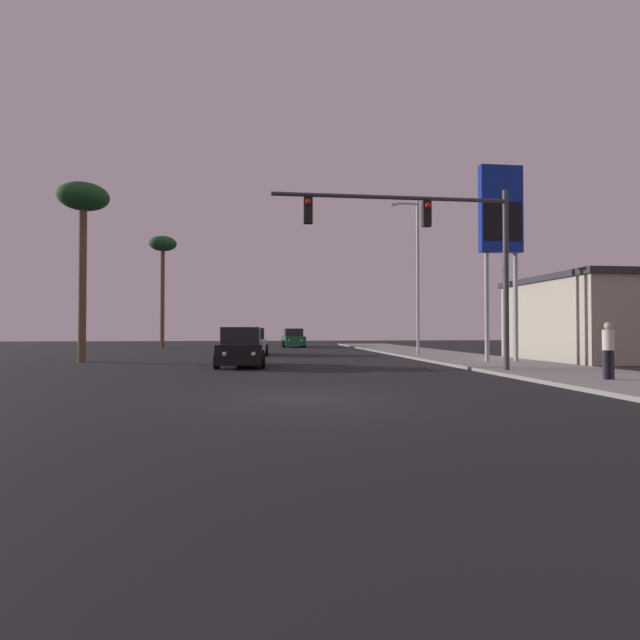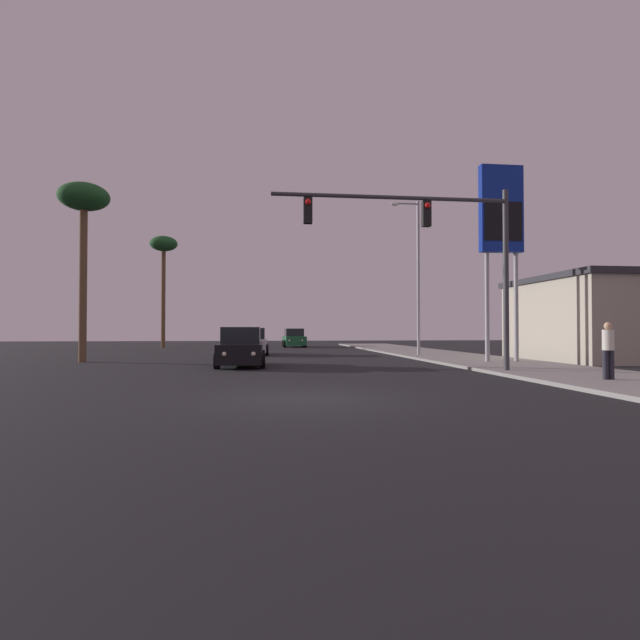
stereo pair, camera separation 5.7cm
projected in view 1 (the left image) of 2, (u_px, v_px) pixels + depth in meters
The scene contains 12 objects.
ground_plane at pixel (308, 398), 11.35m from camera, with size 120.00×120.00×0.00m, color black.
sidewalk_right at pixel (497, 363), 22.42m from camera, with size 5.00×60.00×0.12m.
building_gas_station at pixel (630, 318), 25.88m from camera, with size 10.30×8.30×4.30m.
car_green at pixel (293, 339), 45.43m from camera, with size 2.04×4.34×1.68m.
car_black at pixel (241, 349), 21.37m from camera, with size 2.04×4.32×1.68m.
car_silver at pixel (251, 343), 31.35m from camera, with size 2.04×4.33×1.68m.
traffic_light_mast at pixel (439, 239), 17.69m from camera, with size 8.54×0.36×6.50m.
street_lamp at pixel (416, 269), 29.22m from camera, with size 1.74×0.24×9.00m.
gas_station_sign at pixel (501, 220), 22.90m from camera, with size 2.00×0.42×9.00m.
pedestrian_on_sidewalk at pixel (608, 348), 14.55m from camera, with size 0.34×0.32×1.67m.
palm_tree_far at pixel (163, 251), 44.11m from camera, with size 2.40×2.40×9.87m.
palm_tree_near at pixel (83, 207), 24.24m from camera, with size 2.40×2.40×8.72m.
Camera 1 is at (-1.09, -11.34, 1.57)m, focal length 28.00 mm.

